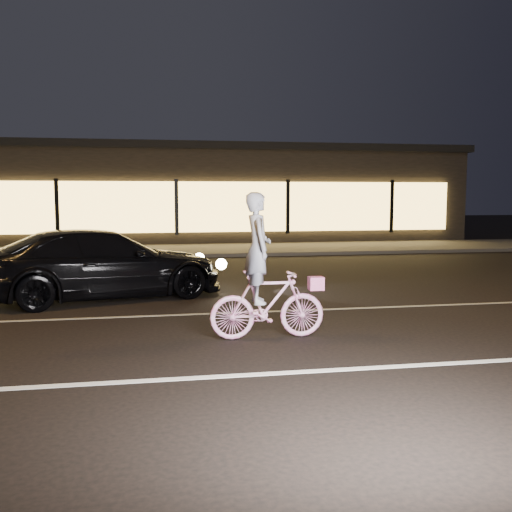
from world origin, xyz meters
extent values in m
plane|color=black|center=(0.00, 0.00, 0.00)|extent=(90.00, 90.00, 0.00)
cube|color=silver|center=(0.00, -1.50, 0.00)|extent=(60.00, 0.12, 0.01)
cube|color=gray|center=(0.00, 2.00, 0.00)|extent=(60.00, 0.10, 0.01)
cube|color=#383533|center=(0.00, 13.00, 0.06)|extent=(30.00, 4.00, 0.12)
cube|color=black|center=(0.00, 19.00, 2.00)|extent=(25.00, 8.00, 4.00)
cube|color=black|center=(0.00, 19.00, 4.05)|extent=(25.40, 8.40, 0.30)
cube|color=#F9C257|center=(0.00, 14.90, 1.60)|extent=(23.00, 0.15, 2.00)
cube|color=black|center=(-4.50, 14.82, 1.60)|extent=(0.15, 0.08, 2.20)
cube|color=black|center=(0.00, 14.82, 1.60)|extent=(0.15, 0.08, 2.20)
cube|color=black|center=(4.50, 14.82, 1.60)|extent=(0.15, 0.08, 2.20)
cube|color=black|center=(9.00, 14.82, 1.60)|extent=(0.15, 0.08, 2.20)
imported|color=#E0389C|center=(0.69, 0.14, 0.51)|extent=(1.69, 0.48, 1.02)
imported|color=white|center=(0.54, 0.14, 1.33)|extent=(0.38, 0.58, 1.60)
cube|color=#D54786|center=(1.41, 0.14, 0.79)|extent=(0.21, 0.17, 0.19)
imported|color=black|center=(-1.94, 3.90, 0.70)|extent=(5.19, 3.23, 1.40)
sphere|color=#FFF2BF|center=(0.10, 5.17, 0.64)|extent=(0.23, 0.23, 0.23)
sphere|color=#FFF2BF|center=(0.46, 3.93, 0.64)|extent=(0.23, 0.23, 0.23)
camera|label=1|loc=(-0.94, -7.86, 2.10)|focal=40.00mm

